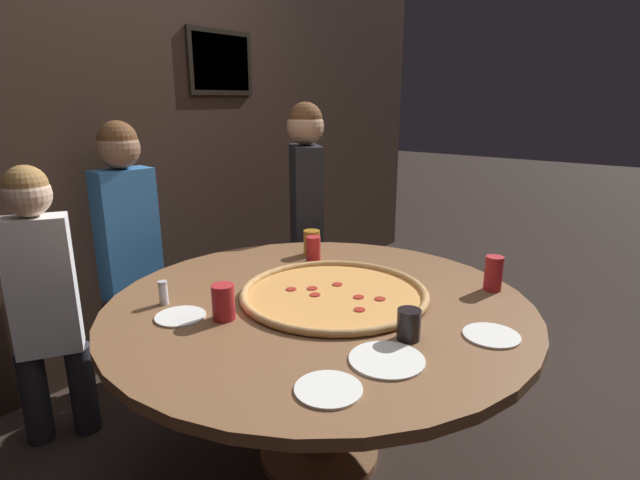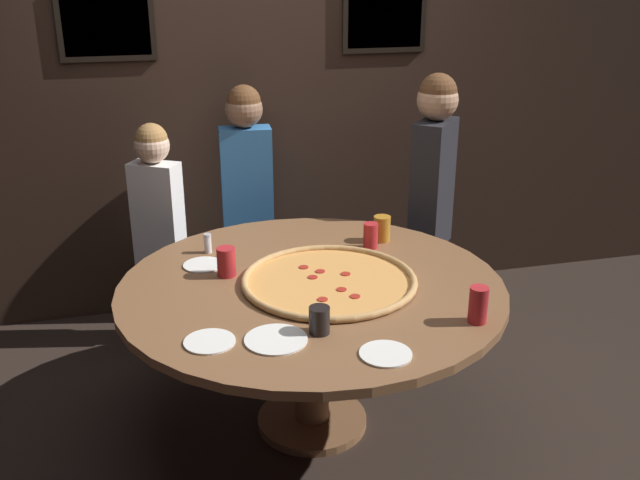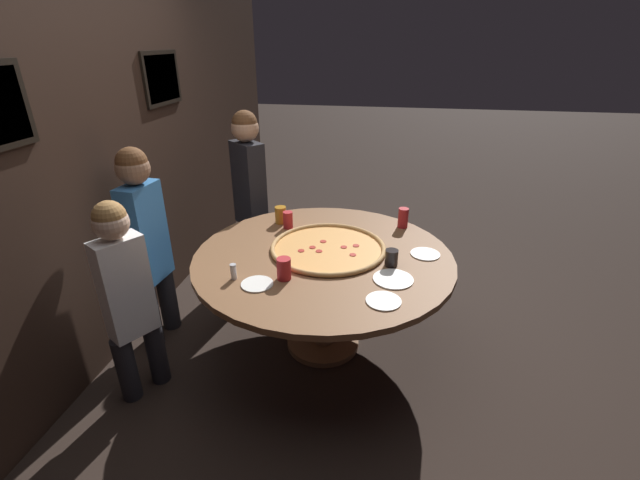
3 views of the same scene
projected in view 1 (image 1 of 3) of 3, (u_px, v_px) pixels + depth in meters
ground_plane at (319, 454)px, 2.23m from camera, size 24.00×24.00×0.00m
back_wall at (109, 141)px, 2.72m from camera, size 6.40×0.08×2.60m
dining_table at (319, 327)px, 2.05m from camera, size 1.71×1.71×0.74m
giant_pizza at (334, 293)px, 2.07m from camera, size 0.78×0.78×0.03m
drink_cup_front_edge at (409, 324)px, 1.69m from camera, size 0.08×0.08×0.11m
drink_cup_centre_back at (223, 302)px, 1.84m from camera, size 0.08×0.08×0.13m
drink_cup_by_shaker at (312, 243)px, 2.60m from camera, size 0.09×0.09×0.13m
drink_cup_near_right at (313, 249)px, 2.49m from camera, size 0.07×0.07×0.13m
drink_cup_beside_pizza at (493, 273)px, 2.12m from camera, size 0.08×0.08×0.15m
white_plate_left_side at (387, 360)px, 1.56m from camera, size 0.24×0.24×0.01m
white_plate_right_side at (328, 389)px, 1.40m from camera, size 0.19×0.19×0.01m
white_plate_near_front at (180, 316)px, 1.87m from camera, size 0.19×0.19×0.01m
white_plate_far_back at (491, 335)px, 1.72m from camera, size 0.19×0.19×0.01m
condiment_shaker at (163, 293)px, 1.98m from camera, size 0.04×0.04×0.10m
diner_centre_back at (128, 240)px, 2.64m from camera, size 0.36×0.21×1.43m
diner_far_left at (306, 209)px, 3.15m from camera, size 0.35×0.37×1.51m
diner_far_right at (43, 292)px, 2.16m from camera, size 0.33×0.26×1.27m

